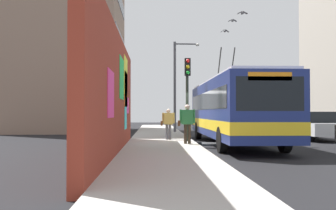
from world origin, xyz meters
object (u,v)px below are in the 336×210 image
(parked_car_dark_gray, at_px, (280,122))
(pedestrian_at_curb, at_px, (187,121))
(city_bus, at_px, (233,109))
(pedestrian_midblock, at_px, (168,122))
(traffic_light, at_px, (187,85))
(parked_car_white, at_px, (313,125))
(parked_car_navy, at_px, (257,121))
(street_lamp, at_px, (178,80))

(parked_car_dark_gray, distance_m, pedestrian_at_curb, 12.14)
(city_bus, xyz_separation_m, pedestrian_midblock, (1.45, 3.03, -0.66))
(city_bus, relative_size, pedestrian_at_curb, 6.52)
(pedestrian_midblock, relative_size, traffic_light, 0.39)
(city_bus, height_order, parked_car_white, city_bus)
(parked_car_navy, bearing_deg, city_bus, 159.74)
(parked_car_dark_gray, distance_m, pedestrian_midblock, 10.78)
(traffic_light, bearing_deg, parked_car_white, -69.51)
(parked_car_dark_gray, relative_size, parked_car_navy, 0.90)
(pedestrian_at_curb, bearing_deg, city_bus, -63.58)
(parked_car_navy, xyz_separation_m, street_lamp, (-5.24, 7.24, 3.05))
(street_lamp, bearing_deg, traffic_light, 179.24)
(parked_car_white, distance_m, traffic_light, 8.10)
(parked_car_white, relative_size, street_lamp, 0.73)
(parked_car_white, bearing_deg, pedestrian_midblock, 100.55)
(city_bus, bearing_deg, traffic_light, 83.67)
(pedestrian_midblock, relative_size, street_lamp, 0.24)
(parked_car_navy, xyz_separation_m, pedestrian_at_curb, (-15.22, 7.49, 0.34))
(parked_car_navy, bearing_deg, parked_car_white, 180.00)
(parked_car_dark_gray, height_order, pedestrian_at_curb, pedestrian_at_curb)
(city_bus, height_order, street_lamp, street_lamp)
(pedestrian_at_curb, bearing_deg, parked_car_navy, -26.20)
(city_bus, distance_m, pedestrian_at_curb, 2.62)
(parked_car_dark_gray, bearing_deg, city_bus, 148.26)
(street_lamp, bearing_deg, pedestrian_midblock, 172.33)
(parked_car_dark_gray, distance_m, traffic_light, 11.17)
(parked_car_white, xyz_separation_m, pedestrian_at_curb, (-4.12, 7.49, 0.34))
(city_bus, height_order, parked_car_dark_gray, city_bus)
(parked_car_dark_gray, xyz_separation_m, street_lamp, (0.44, 7.24, 3.05))
(pedestrian_midblock, bearing_deg, city_bus, -115.60)
(parked_car_white, bearing_deg, parked_car_dark_gray, -0.00)
(pedestrian_at_curb, bearing_deg, traffic_light, -5.85)
(parked_car_white, xyz_separation_m, pedestrian_midblock, (-1.53, 8.23, 0.23))
(parked_car_white, relative_size, pedestrian_midblock, 3.00)
(parked_car_dark_gray, distance_m, street_lamp, 7.87)
(parked_car_navy, distance_m, pedestrian_midblock, 15.08)
(city_bus, xyz_separation_m, parked_car_white, (2.98, -5.20, -0.89))
(parked_car_dark_gray, relative_size, pedestrian_at_curb, 2.53)
(traffic_light, distance_m, street_lamp, 8.67)
(pedestrian_midblock, xyz_separation_m, pedestrian_at_curb, (-2.59, -0.74, 0.12))
(parked_car_white, relative_size, traffic_light, 1.17)
(city_bus, xyz_separation_m, parked_car_navy, (14.08, -5.20, -0.89))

